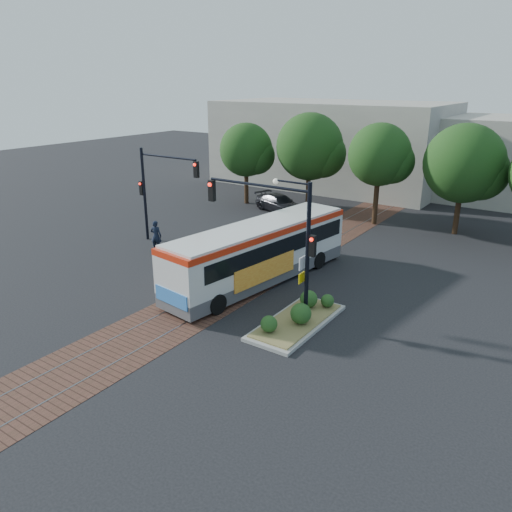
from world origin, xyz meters
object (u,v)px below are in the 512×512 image
(officer, at_px, (156,236))
(parked_car, at_px, (279,203))
(signal_pole_main, at_px, (282,227))
(traffic_island, at_px, (298,316))
(city_bus, at_px, (260,250))
(signal_pole_left, at_px, (156,183))

(officer, bearing_deg, parked_car, -115.60)
(signal_pole_main, height_order, officer, signal_pole_main)
(traffic_island, bearing_deg, officer, 163.73)
(signal_pole_main, distance_m, parked_car, 19.11)
(city_bus, bearing_deg, signal_pole_left, 176.17)
(city_bus, bearing_deg, signal_pole_main, -35.91)
(signal_pole_main, bearing_deg, city_bus, 136.40)
(signal_pole_main, relative_size, parked_car, 1.28)
(signal_pole_left, bearing_deg, traffic_island, -20.36)
(city_bus, height_order, parked_car, city_bus)
(city_bus, relative_size, signal_pole_left, 1.97)
(city_bus, xyz_separation_m, signal_pole_left, (-9.14, 1.86, 2.13))
(traffic_island, bearing_deg, signal_pole_left, 159.64)
(traffic_island, distance_m, signal_pole_left, 14.50)
(signal_pole_left, xyz_separation_m, officer, (1.08, -1.36, -2.91))
(traffic_island, xyz_separation_m, signal_pole_main, (-0.96, 0.09, 3.83))
(city_bus, relative_size, parked_car, 2.52)
(traffic_island, height_order, signal_pole_left, signal_pole_left)
(signal_pole_main, relative_size, signal_pole_left, 1.00)
(traffic_island, xyz_separation_m, officer, (-12.10, 3.53, 0.63))
(city_bus, distance_m, officer, 8.11)
(city_bus, relative_size, signal_pole_main, 1.97)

